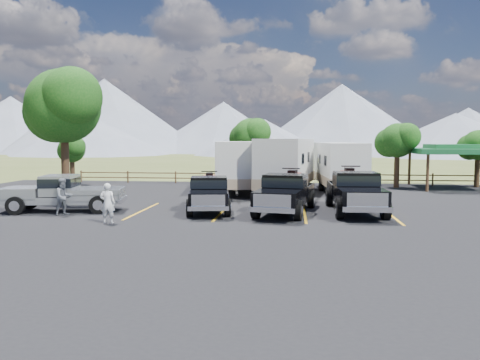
# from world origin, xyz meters

# --- Properties ---
(ground) EXTENTS (320.00, 320.00, 0.00)m
(ground) POSITION_xyz_m (0.00, 0.00, 0.00)
(ground) COLOR #4C5C27
(ground) RESTS_ON ground
(asphalt_lot) EXTENTS (44.00, 34.00, 0.04)m
(asphalt_lot) POSITION_xyz_m (0.00, 3.00, 0.02)
(asphalt_lot) COLOR black
(asphalt_lot) RESTS_ON ground
(stall_lines) EXTENTS (12.12, 5.50, 0.01)m
(stall_lines) POSITION_xyz_m (0.00, 4.00, 0.04)
(stall_lines) COLOR yellow
(stall_lines) RESTS_ON asphalt_lot
(tree_big_nw) EXTENTS (5.54, 5.18, 7.84)m
(tree_big_nw) POSITION_xyz_m (-12.55, 9.03, 5.60)
(tree_big_nw) COLOR #312013
(tree_big_nw) RESTS_ON ground
(tree_ne_a) EXTENTS (3.11, 2.92, 4.76)m
(tree_ne_a) POSITION_xyz_m (8.97, 17.01, 3.48)
(tree_ne_a) COLOR #312013
(tree_ne_a) RESTS_ON ground
(tree_ne_b) EXTENTS (2.77, 2.59, 4.27)m
(tree_ne_b) POSITION_xyz_m (14.98, 18.01, 3.13)
(tree_ne_b) COLOR #312013
(tree_ne_b) RESTS_ON ground
(tree_north) EXTENTS (3.46, 3.24, 5.25)m
(tree_north) POSITION_xyz_m (-2.03, 19.02, 3.83)
(tree_north) COLOR #312013
(tree_north) RESTS_ON ground
(tree_nw_small) EXTENTS (2.59, 2.43, 3.85)m
(tree_nw_small) POSITION_xyz_m (-16.02, 17.01, 2.78)
(tree_nw_small) COLOR #312013
(tree_nw_small) RESTS_ON ground
(rail_fence) EXTENTS (36.12, 0.12, 1.00)m
(rail_fence) POSITION_xyz_m (2.00, 18.50, 0.61)
(rail_fence) COLOR brown
(rail_fence) RESTS_ON ground
(pavilion) EXTENTS (6.20, 6.20, 3.22)m
(pavilion) POSITION_xyz_m (13.00, 17.00, 2.79)
(pavilion) COLOR brown
(pavilion) RESTS_ON ground
(mountain_range) EXTENTS (209.00, 71.00, 20.00)m
(mountain_range) POSITION_xyz_m (-7.63, 105.98, 7.87)
(mountain_range) COLOR slate
(mountain_range) RESTS_ON ground
(rig_left) EXTENTS (2.73, 5.92, 1.90)m
(rig_left) POSITION_xyz_m (-2.72, 4.50, 0.96)
(rig_left) COLOR black
(rig_left) RESTS_ON asphalt_lot
(rig_center) EXTENTS (3.06, 6.53, 2.10)m
(rig_center) POSITION_xyz_m (1.11, 4.28, 1.05)
(rig_center) COLOR black
(rig_center) RESTS_ON asphalt_lot
(rig_right) EXTENTS (2.50, 6.64, 2.19)m
(rig_right) POSITION_xyz_m (4.43, 4.88, 1.10)
(rig_right) COLOR black
(rig_right) RESTS_ON asphalt_lot
(trailer_left) EXTENTS (3.59, 9.81, 3.39)m
(trailer_left) POSITION_xyz_m (-2.42, 12.69, 1.81)
(trailer_left) COLOR silver
(trailer_left) RESTS_ON asphalt_lot
(trailer_center) EXTENTS (3.87, 10.34, 3.57)m
(trailer_center) POSITION_xyz_m (1.00, 12.06, 1.91)
(trailer_center) COLOR silver
(trailer_center) RESTS_ON asphalt_lot
(trailer_right) EXTENTS (3.09, 9.54, 3.30)m
(trailer_right) POSITION_xyz_m (4.53, 13.77, 1.77)
(trailer_right) COLOR silver
(trailer_right) RESTS_ON asphalt_lot
(pickup_silver) EXTENTS (6.22, 2.99, 1.79)m
(pickup_silver) POSITION_xyz_m (-9.79, 3.38, 0.97)
(pickup_silver) COLOR gray
(pickup_silver) RESTS_ON asphalt_lot
(person_a) EXTENTS (0.69, 0.52, 1.71)m
(person_a) POSITION_xyz_m (-6.35, 0.48, 0.90)
(person_a) COLOR silver
(person_a) RESTS_ON asphalt_lot
(person_b) EXTENTS (1.03, 1.06, 1.73)m
(person_b) POSITION_xyz_m (-9.21, 2.30, 0.90)
(person_b) COLOR slate
(person_b) RESTS_ON asphalt_lot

